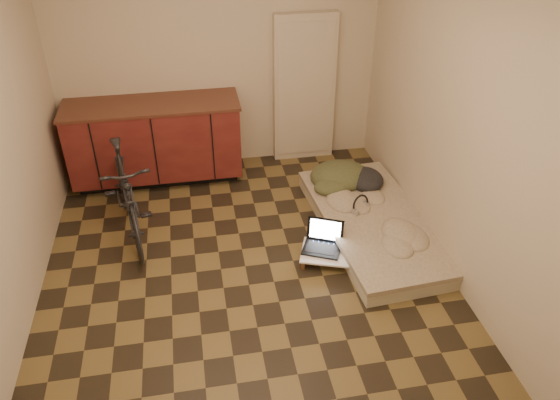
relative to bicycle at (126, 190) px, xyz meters
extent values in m
cube|color=brown|center=(1.01, -0.71, -0.49)|extent=(3.50, 4.00, 0.00)
cube|color=beige|center=(1.01, 1.29, 0.81)|extent=(3.50, 0.00, 2.60)
cube|color=beige|center=(1.01, -2.71, 0.81)|extent=(3.50, 0.00, 2.60)
cube|color=beige|center=(2.76, -0.71, 0.81)|extent=(0.00, 4.00, 2.60)
cube|color=black|center=(0.26, 1.03, -0.44)|extent=(1.70, 0.48, 0.10)
cube|color=#511716|center=(0.26, 0.99, 0.00)|extent=(1.80, 0.60, 0.78)
cube|color=#522B1E|center=(0.26, 0.99, 0.41)|extent=(1.84, 0.62, 0.03)
cube|color=beige|center=(1.96, 1.23, 0.36)|extent=(0.70, 0.10, 1.70)
imported|color=black|center=(0.00, 0.00, 0.00)|extent=(0.72, 1.56, 0.98)
cube|color=#BDB497|center=(2.31, -0.40, -0.43)|extent=(1.07, 2.03, 0.12)
cube|color=#C1B094|center=(2.31, -0.40, -0.34)|extent=(1.09, 2.05, 0.05)
cube|color=brown|center=(1.51, -0.83, -0.45)|extent=(0.04, 0.04, 0.08)
cube|color=brown|center=(1.62, -0.54, -0.45)|extent=(0.04, 0.04, 0.08)
cube|color=brown|center=(2.00, -1.01, -0.45)|extent=(0.04, 0.04, 0.08)
cube|color=brown|center=(2.11, -0.71, -0.45)|extent=(0.04, 0.04, 0.08)
cube|color=white|center=(1.81, -0.77, -0.40)|extent=(0.67, 0.55, 0.02)
cube|color=black|center=(1.71, -0.72, -0.38)|extent=(0.40, 0.36, 0.02)
cube|color=black|center=(1.77, -0.59, -0.27)|extent=(0.33, 0.20, 0.21)
cube|color=white|center=(1.77, -0.59, -0.27)|extent=(0.28, 0.16, 0.17)
ellipsoid|color=silver|center=(1.99, -0.90, -0.37)|extent=(0.09, 0.11, 0.03)
camera|label=1|loc=(0.64, -4.47, 2.69)|focal=35.00mm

